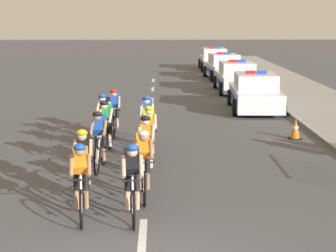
{
  "coord_description": "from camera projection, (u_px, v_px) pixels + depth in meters",
  "views": [
    {
      "loc": [
        0.28,
        -7.7,
        3.79
      ],
      "look_at": [
        0.52,
        6.16,
        1.1
      ],
      "focal_mm": 61.72,
      "sensor_mm": 36.0,
      "label": 1
    }
  ],
  "objects": [
    {
      "name": "traffic_cone_near",
      "position": [
        295.0,
        129.0,
        17.76
      ],
      "size": [
        0.36,
        0.36,
        0.64
      ],
      "color": "black",
      "rests_on": "ground"
    },
    {
      "name": "cyclist_eighth",
      "position": [
        149.0,
        132.0,
        14.95
      ],
      "size": [
        0.42,
        1.72,
        1.56
      ],
      "color": "black",
      "rests_on": "ground"
    },
    {
      "name": "cyclist_lead",
      "position": [
        81.0,
        179.0,
        10.7
      ],
      "size": [
        0.45,
        1.72,
        1.56
      ],
      "color": "black",
      "rests_on": "ground"
    },
    {
      "name": "cyclist_seventh",
      "position": [
        106.0,
        126.0,
        15.82
      ],
      "size": [
        0.45,
        1.72,
        1.56
      ],
      "color": "black",
      "rests_on": "ground"
    },
    {
      "name": "police_car_furthest",
      "position": [
        214.0,
        60.0,
        39.96
      ],
      "size": [
        2.03,
        4.42,
        1.59
      ],
      "color": "silver",
      "rests_on": "ground"
    },
    {
      "name": "cyclist_tenth",
      "position": [
        147.0,
        120.0,
        16.71
      ],
      "size": [
        0.42,
        1.72,
        1.56
      ],
      "color": "black",
      "rests_on": "ground"
    },
    {
      "name": "cyclist_second",
      "position": [
        132.0,
        180.0,
        10.66
      ],
      "size": [
        0.44,
        1.72,
        1.56
      ],
      "color": "black",
      "rests_on": "ground"
    },
    {
      "name": "police_car_nearest",
      "position": [
        255.0,
        93.0,
        23.07
      ],
      "size": [
        2.16,
        4.48,
        1.59
      ],
      "color": "silver",
      "rests_on": "ground"
    },
    {
      "name": "cyclist_ninth",
      "position": [
        104.0,
        117.0,
        17.13
      ],
      "size": [
        0.45,
        1.72,
        1.56
      ],
      "color": "black",
      "rests_on": "ground"
    },
    {
      "name": "cyclist_fourth",
      "position": [
        143.0,
        162.0,
        11.9
      ],
      "size": [
        0.43,
        1.72,
        1.56
      ],
      "color": "black",
      "rests_on": "ground"
    },
    {
      "name": "cyclist_third",
      "position": [
        83.0,
        162.0,
        11.97
      ],
      "size": [
        0.44,
        1.72,
        1.56
      ],
      "color": "black",
      "rests_on": "ground"
    },
    {
      "name": "sidewalk_slab",
      "position": [
        336.0,
        113.0,
        22.13
      ],
      "size": [
        3.79,
        60.0,
        0.12
      ],
      "primitive_type": "cube",
      "color": "gray",
      "rests_on": "ground"
    },
    {
      "name": "police_car_third",
      "position": [
        224.0,
        67.0,
        34.25
      ],
      "size": [
        2.23,
        4.51,
        1.59
      ],
      "color": "silver",
      "rests_on": "ground"
    },
    {
      "name": "police_car_second",
      "position": [
        236.0,
        78.0,
        28.59
      ],
      "size": [
        2.02,
        4.41,
        1.59
      ],
      "color": "silver",
      "rests_on": "ground"
    },
    {
      "name": "cyclist_sixth",
      "position": [
        147.0,
        144.0,
        13.58
      ],
      "size": [
        0.44,
        1.72,
        1.56
      ],
      "color": "black",
      "rests_on": "ground"
    },
    {
      "name": "cyclist_fifth",
      "position": [
        100.0,
        139.0,
        14.14
      ],
      "size": [
        0.44,
        1.72,
        1.56
      ],
      "color": "black",
      "rests_on": "ground"
    },
    {
      "name": "lane_markings_centre",
      "position": [
        150.0,
        126.0,
        19.88
      ],
      "size": [
        0.14,
        29.6,
        0.01
      ],
      "color": "white",
      "rests_on": "ground"
    },
    {
      "name": "kerb_edge",
      "position": [
        289.0,
        113.0,
        22.1
      ],
      "size": [
        0.16,
        60.0,
        0.13
      ],
      "primitive_type": "cube",
      "color": "#9E9E99",
      "rests_on": "ground"
    },
    {
      "name": "cyclist_eleventh",
      "position": [
        114.0,
        111.0,
        18.2
      ],
      "size": [
        0.43,
        1.72,
        1.56
      ],
      "color": "black",
      "rests_on": "ground"
    }
  ]
}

